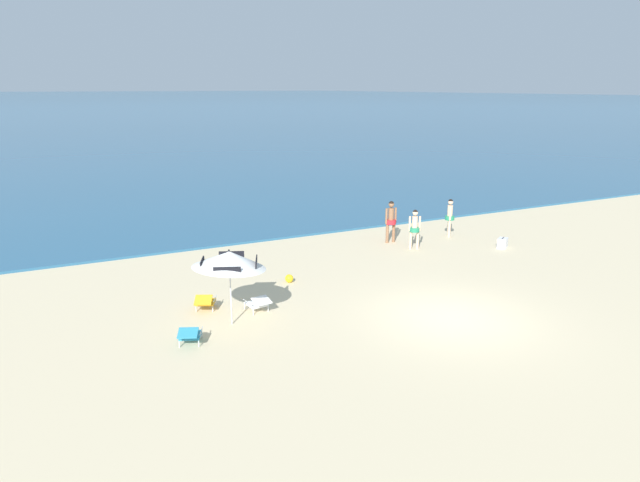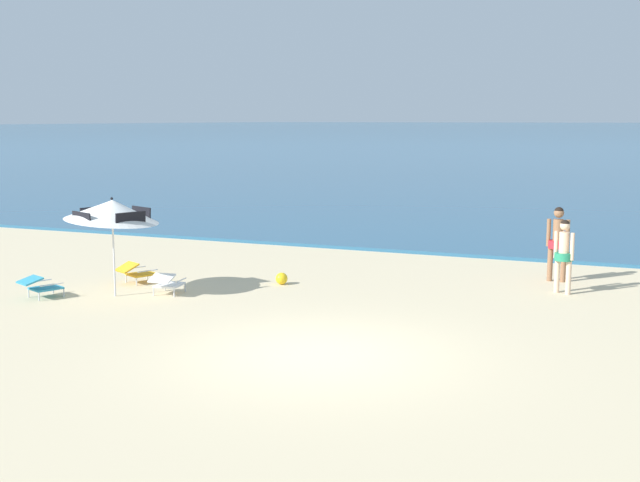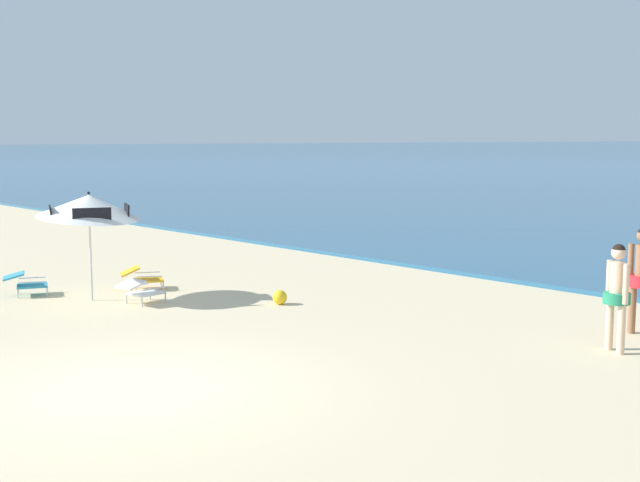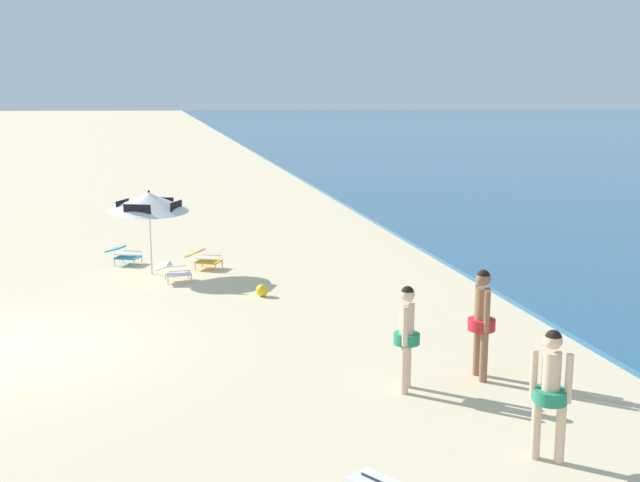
{
  "view_description": "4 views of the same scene",
  "coord_description": "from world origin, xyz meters",
  "views": [
    {
      "loc": [
        -10.21,
        -11.97,
        6.43
      ],
      "look_at": [
        -1.69,
        5.09,
        1.26
      ],
      "focal_mm": 32.1,
      "sensor_mm": 36.0,
      "label": 1
    },
    {
      "loc": [
        4.89,
        -11.88,
        3.84
      ],
      "look_at": [
        -1.68,
        4.18,
        1.21
      ],
      "focal_mm": 45.25,
      "sensor_mm": 36.0,
      "label": 2
    },
    {
      "loc": [
        9.3,
        -5.12,
        3.22
      ],
      "look_at": [
        -1.62,
        4.76,
        1.38
      ],
      "focal_mm": 46.43,
      "sensor_mm": 36.0,
      "label": 3
    },
    {
      "loc": [
        13.95,
        2.92,
        4.38
      ],
      "look_at": [
        -1.58,
        5.99,
        1.49
      ],
      "focal_mm": 42.92,
      "sensor_mm": 36.0,
      "label": 4
    }
  ],
  "objects": [
    {
      "name": "ground_plane",
      "position": [
        0.0,
        0.0,
        0.0
      ],
      "size": [
        800.0,
        800.0,
        0.0
      ],
      "primitive_type": "plane",
      "color": "beige"
    },
    {
      "name": "beach_umbrella_striped_main",
      "position": [
        -5.79,
        2.39,
        1.89
      ],
      "size": [
        2.42,
        2.4,
        2.2
      ],
      "color": "silver",
      "rests_on": "ground"
    },
    {
      "name": "lounge_chair_under_umbrella",
      "position": [
        -6.18,
        3.74,
        0.28
      ],
      "size": [
        0.85,
        1.02,
        0.51
      ],
      "color": "gold",
      "rests_on": "ground"
    },
    {
      "name": "lounge_chair_beside_umbrella",
      "position": [
        -7.17,
        1.62,
        0.28
      ],
      "size": [
        0.82,
        0.99,
        0.49
      ],
      "color": "teal",
      "rests_on": "ground"
    },
    {
      "name": "lounge_chair_facing_sea",
      "position": [
        -4.81,
        2.92,
        0.28
      ],
      "size": [
        0.65,
        0.92,
        0.5
      ],
      "color": "white",
      "rests_on": "ground"
    },
    {
      "name": "person_standing_near_shore",
      "position": [
        3.23,
        6.38,
        0.95
      ],
      "size": [
        0.45,
        0.4,
        1.65
      ],
      "color": "beige",
      "rests_on": "ground"
    },
    {
      "name": "person_standing_beside",
      "position": [
        2.96,
        7.71,
        1.03
      ],
      "size": [
        0.53,
        0.44,
        1.79
      ],
      "color": "#8C6042",
      "rests_on": "ground"
    },
    {
      "name": "beach_ball",
      "position": [
        -2.95,
        4.9,
        0.14
      ],
      "size": [
        0.28,
        0.28,
        0.28
      ],
      "primitive_type": "sphere",
      "color": "yellow",
      "rests_on": "ground"
    }
  ]
}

